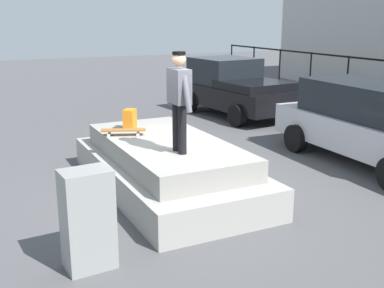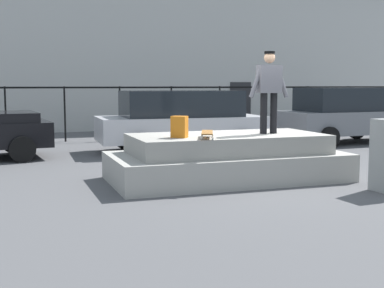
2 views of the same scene
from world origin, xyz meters
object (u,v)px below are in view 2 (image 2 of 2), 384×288
object	(u,v)px
backpack	(179,127)
car_silver_hatchback_mid	(181,119)
skateboarder	(269,86)
skateboard	(207,133)
car_grey_hatchback_far	(345,114)

from	to	relation	value
backpack	car_silver_hatchback_mid	bearing A→B (deg)	-70.50
skateboarder	car_silver_hatchback_mid	distance (m)	4.85
backpack	skateboard	bearing A→B (deg)	-174.67
skateboard	car_grey_hatchback_far	world-z (taller)	car_grey_hatchback_far
skateboard	car_grey_hatchback_far	bearing A→B (deg)	38.42
skateboarder	car_silver_hatchback_mid	size ratio (longest dim) A/B	0.34
skateboard	skateboarder	bearing A→B (deg)	17.28
skateboarder	skateboard	size ratio (longest dim) A/B	1.93
car_grey_hatchback_far	backpack	bearing A→B (deg)	-144.74
skateboarder	car_silver_hatchback_mid	xyz separation A→B (m)	(-0.28, 4.75, -0.94)
backpack	skateboarder	bearing A→B (deg)	-136.69
skateboard	car_silver_hatchback_mid	bearing A→B (deg)	77.00
skateboard	car_silver_hatchback_mid	world-z (taller)	car_silver_hatchback_mid
car_silver_hatchback_mid	backpack	bearing A→B (deg)	-108.43
backpack	car_grey_hatchback_far	world-z (taller)	car_grey_hatchback_far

